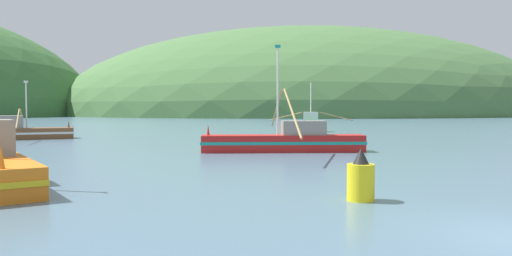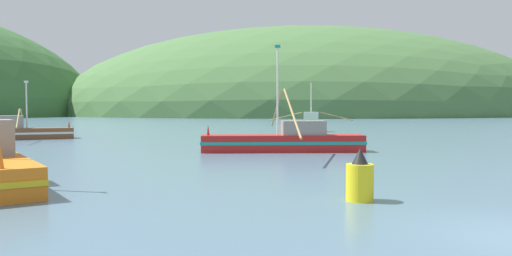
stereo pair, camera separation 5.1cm
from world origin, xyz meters
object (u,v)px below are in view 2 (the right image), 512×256
(fishing_boat_green, at_px, (311,125))
(channel_buoy, at_px, (360,179))
(fishing_boat_red, at_px, (286,141))
(fishing_boat_brown, at_px, (19,132))

(fishing_boat_green, bearing_deg, channel_buoy, -177.87)
(fishing_boat_green, distance_m, channel_buoy, 44.23)
(fishing_boat_red, distance_m, channel_buoy, 17.06)
(fishing_boat_red, xyz_separation_m, fishing_boat_green, (11.01, 25.19, 0.02))
(fishing_boat_brown, distance_m, fishing_boat_green, 31.61)
(fishing_boat_red, height_order, channel_buoy, fishing_boat_red)
(fishing_boat_brown, xyz_separation_m, channel_buoy, (16.93, -34.69, -0.00))
(fishing_boat_green, bearing_deg, fishing_boat_red, 176.72)
(fishing_boat_red, relative_size, channel_buoy, 10.24)
(fishing_boat_brown, height_order, channel_buoy, fishing_boat_brown)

